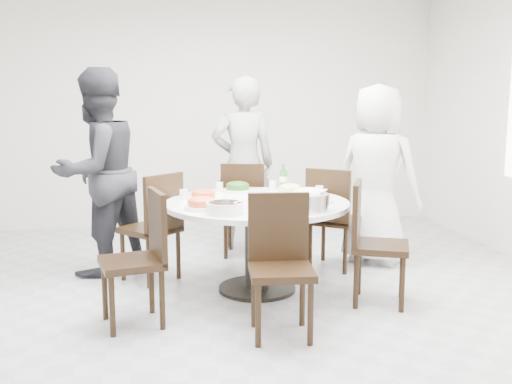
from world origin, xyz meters
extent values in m
cube|color=#A5A6AA|center=(0.00, 0.00, 0.00)|extent=(6.00, 6.00, 0.01)
cube|color=silver|center=(0.00, 3.00, 1.40)|extent=(6.00, 0.01, 2.80)
cube|color=silver|center=(0.00, -3.00, 1.40)|extent=(6.00, 0.01, 2.80)
cylinder|color=white|center=(0.32, 0.35, 0.38)|extent=(1.50, 1.50, 0.75)
cube|color=black|center=(1.14, 0.88, 0.47)|extent=(0.59, 0.59, 0.95)
cube|color=black|center=(0.38, 1.46, 0.47)|extent=(0.51, 0.51, 0.95)
cube|color=black|center=(-0.55, 0.79, 0.47)|extent=(0.59, 0.59, 0.95)
cube|color=black|center=(-0.68, -0.24, 0.47)|extent=(0.50, 0.50, 0.95)
cube|color=black|center=(0.31, -0.62, 0.47)|extent=(0.46, 0.46, 0.95)
cube|color=black|center=(1.20, -0.12, 0.47)|extent=(0.55, 0.55, 0.95)
imported|color=silver|center=(1.58, 0.99, 0.85)|extent=(0.98, 0.97, 1.71)
imported|color=black|center=(0.41, 1.72, 0.90)|extent=(0.67, 0.45, 1.79)
imported|color=black|center=(-1.00, 1.08, 0.92)|extent=(1.13, 1.13, 1.85)
cylinder|color=white|center=(0.23, 0.84, 0.78)|extent=(0.26, 0.26, 0.07)
cylinder|color=white|center=(0.66, 0.65, 0.78)|extent=(0.25, 0.25, 0.07)
cylinder|color=white|center=(-0.11, 0.47, 0.78)|extent=(0.25, 0.25, 0.07)
cylinder|color=white|center=(0.78, 0.21, 0.78)|extent=(0.26, 0.26, 0.07)
cylinder|color=white|center=(-0.16, 0.11, 0.79)|extent=(0.27, 0.27, 0.07)
cylinder|color=silver|center=(0.63, -0.10, 0.82)|extent=(0.30, 0.30, 0.13)
cylinder|color=white|center=(0.00, -0.10, 0.79)|extent=(0.28, 0.28, 0.08)
cylinder|color=#2B6C33|center=(0.65, 0.86, 0.87)|extent=(0.07, 0.07, 0.24)
cylinder|color=white|center=(0.32, 0.93, 0.79)|extent=(0.07, 0.07, 0.08)
camera|label=1|loc=(-0.50, -4.37, 1.62)|focal=42.00mm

